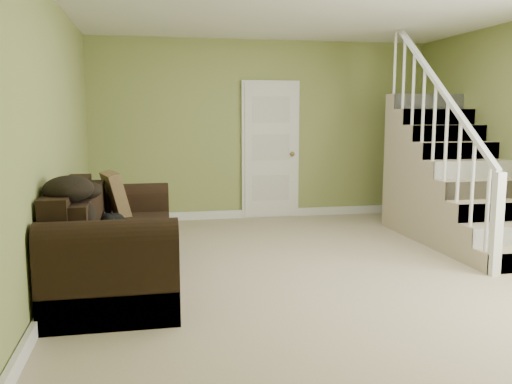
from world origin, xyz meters
name	(u,v)px	position (x,y,z in m)	size (l,w,h in m)	color
floor	(319,267)	(0.00, 0.00, 0.00)	(5.00, 5.50, 0.01)	tan
ceiling	(323,1)	(0.00, 0.00, 2.60)	(5.00, 5.50, 0.01)	white
wall_back	(263,130)	(0.00, 2.75, 1.30)	(5.00, 0.04, 2.60)	#87934F
wall_front	(495,163)	(0.00, -2.75, 1.30)	(5.00, 0.04, 2.60)	#87934F
wall_left	(53,141)	(-2.50, 0.00, 1.30)	(0.04, 5.50, 2.60)	#87934F
baseboard_back	(264,213)	(0.00, 2.72, 0.06)	(5.00, 0.04, 0.12)	white
baseboard_left	(64,275)	(-2.47, 0.00, 0.06)	(0.04, 5.50, 0.12)	white
door	(271,150)	(0.10, 2.71, 1.01)	(0.86, 0.12, 2.02)	white
staircase	(450,187)	(1.99, 0.97, 0.64)	(1.00, 2.51, 2.82)	tan
sofa	(111,246)	(-2.02, -0.16, 0.35)	(1.00, 2.32, 0.92)	black
side_table	(97,222)	(-2.27, 1.29, 0.29)	(0.51, 0.51, 0.80)	black
cat	(114,223)	(-1.98, -0.32, 0.59)	(0.26, 0.50, 0.24)	black
banana	(134,241)	(-1.80, -0.73, 0.52)	(0.05, 0.18, 0.05)	yellow
throw_pillow	(116,195)	(-2.02, 0.66, 0.70)	(0.12, 0.48, 0.48)	#4A321D
throw_blanket	(69,189)	(-2.29, -0.68, 0.95)	(0.38, 0.51, 0.21)	black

